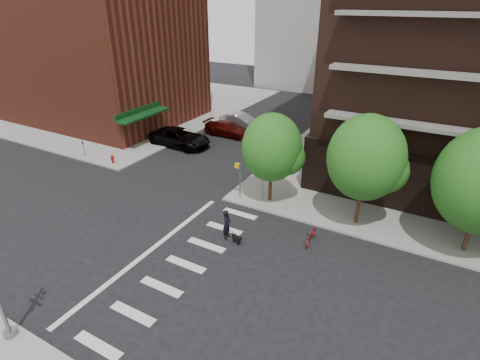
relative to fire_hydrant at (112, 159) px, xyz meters
name	(u,v)px	position (x,y,z in m)	size (l,w,h in m)	color
ground	(143,248)	(10.50, -7.80, -0.55)	(120.00, 120.00, 0.00)	black
sidewalk_nw	(126,103)	(-14.00, 15.70, -0.48)	(31.00, 33.00, 0.15)	gray
crosswalk	(174,260)	(12.71, -7.80, -0.55)	(3.85, 13.00, 0.01)	silver
midrise_nw	(94,26)	(-11.50, 10.20, 9.60)	(21.40, 15.50, 20.00)	maroon
tree_a	(272,148)	(14.50, 0.70, 3.49)	(4.00, 4.00, 5.90)	#301E11
tree_b	(366,158)	(20.50, 0.70, 3.99)	(4.50, 4.50, 6.65)	#301E11
pedestrian_signal	(245,176)	(12.82, 0.12, 1.30)	(2.18, 0.67, 2.60)	slate
fire_hydrant	(112,159)	(0.00, 0.00, 0.00)	(0.24, 0.24, 0.73)	#A50C0C
parking_meter	(83,147)	(-3.50, 0.00, 0.41)	(0.10, 0.08, 1.32)	black
parked_car_black	(180,138)	(2.30, 6.44, 0.30)	(6.10, 2.81, 1.70)	black
parked_car_maroon	(228,129)	(4.76, 11.21, 0.18)	(5.05, 2.05, 1.47)	#400906
parked_car_silver	(242,122)	(5.00, 13.85, 0.27)	(5.01, 1.75, 1.65)	silver
scooter	(311,235)	(18.69, -2.56, -0.07)	(0.65, 1.85, 0.97)	maroon
dog_walker	(227,224)	(14.17, -4.58, 0.39)	(0.45, 0.69, 1.88)	black
dog	(237,238)	(14.97, -4.81, -0.16)	(0.73, 0.42, 0.62)	black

